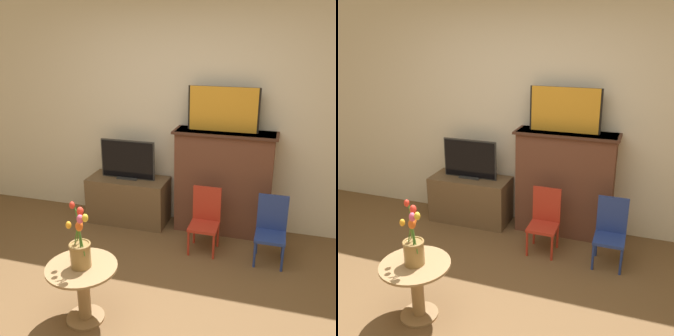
% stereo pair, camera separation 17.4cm
% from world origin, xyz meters
% --- Properties ---
extents(wall_back, '(8.00, 0.06, 2.70)m').
position_xyz_m(wall_back, '(0.00, 2.13, 1.35)').
color(wall_back, beige).
rests_on(wall_back, ground).
extents(fireplace_mantel, '(1.10, 0.35, 1.16)m').
position_xyz_m(fireplace_mantel, '(0.42, 1.94, 0.60)').
color(fireplace_mantel, brown).
rests_on(fireplace_mantel, ground).
extents(painting, '(0.75, 0.03, 0.47)m').
position_xyz_m(painting, '(0.38, 1.95, 1.40)').
color(painting, black).
rests_on(painting, fireplace_mantel).
extents(tv_stand, '(0.93, 0.42, 0.54)m').
position_xyz_m(tv_stand, '(-0.68, 1.87, 0.27)').
color(tv_stand, brown).
rests_on(tv_stand, ground).
extents(tv_monitor, '(0.65, 0.12, 0.46)m').
position_xyz_m(tv_monitor, '(-0.68, 1.87, 0.76)').
color(tv_monitor, '#2D2D2D').
rests_on(tv_monitor, tv_stand).
extents(chair_red, '(0.29, 0.29, 0.66)m').
position_xyz_m(chair_red, '(0.32, 1.49, 0.36)').
color(chair_red, '#B22D1E').
rests_on(chair_red, ground).
extents(chair_blue, '(0.29, 0.29, 0.66)m').
position_xyz_m(chair_blue, '(0.98, 1.47, 0.36)').
color(chair_blue, navy).
rests_on(chair_blue, ground).
extents(side_table, '(0.55, 0.55, 0.48)m').
position_xyz_m(side_table, '(-0.37, 0.16, 0.32)').
color(side_table, '#99754C').
rests_on(side_table, ground).
extents(vase_tulips, '(0.26, 0.24, 0.51)m').
position_xyz_m(vase_tulips, '(-0.37, 0.16, 0.64)').
color(vase_tulips, olive).
rests_on(vase_tulips, side_table).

